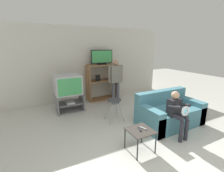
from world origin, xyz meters
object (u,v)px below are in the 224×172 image
Objects in this scene: folding_stool at (114,103)px; media_shelf at (102,82)px; snack_table at (140,133)px; couch at (169,113)px; television_main at (68,85)px; remote_control_white at (143,128)px; remote_control_black at (140,129)px; tv_stand at (70,102)px; television_flat at (102,58)px; person_seated_child at (177,110)px; person_standing_adult at (116,78)px.

media_shelf is at bearing 75.93° from folding_stool.
couch is at bearing 23.08° from snack_table.
couch is (0.70, -2.58, -0.37)m from media_shelf.
television_main is 2.73m from remote_control_white.
remote_control_black is 0.09× the size of couch.
couch is (2.03, -2.04, 0.02)m from tv_stand.
couch reaches higher than tv_stand.
television_flat reaches higher than snack_table.
remote_control_black is at bearing -177.46° from person_seated_child.
television_main reaches higher than remote_control_white.
tv_stand is 1.05× the size of television_main.
remote_control_black is at bearing -97.83° from folding_stool.
person_standing_adult is (-0.49, 1.91, 0.62)m from couch.
folding_stool reaches higher than snack_table.
person_seated_child is (1.00, 0.06, 0.22)m from snack_table.
media_shelf reaches higher than remote_control_black.
remote_control_white reaches higher than snack_table.
person_standing_adult is (0.20, -0.67, 0.25)m from media_shelf.
television_main is 0.50× the size of person_standing_adult.
media_shelf reaches higher than snack_table.
television_flat is 0.95m from person_standing_adult.
couch is at bearing -75.38° from television_flat.
person_seated_child is (-0.32, -0.50, 0.32)m from couch.
television_flat is 0.54× the size of person_standing_adult.
television_main is 5.18× the size of remote_control_black.
person_standing_adult is at bearing -72.96° from media_shelf.
television_main is at bearing 126.20° from folding_stool.
television_main is 5.18× the size of remote_control_white.
remote_control_white is 0.95m from person_seated_child.
couch is (1.33, 0.55, -0.15)m from remote_control_black.
remote_control_white is (-0.58, -3.15, -1.09)m from television_flat.
person_standing_adult reaches higher than media_shelf.
media_shelf reaches higher than couch.
media_shelf reaches higher than remote_control_white.
person_seated_child is at bearing -83.06° from media_shelf.
person_seated_child reaches higher than tv_stand.
tv_stand reaches higher than remote_control_black.
couch is (2.06, -2.03, -0.53)m from television_main.
tv_stand is 5.46× the size of remote_control_white.
media_shelf is 2.16× the size of folding_stool.
television_main is at bearing 175.67° from person_standing_adult.
media_shelf reaches higher than tv_stand.
remote_control_white is at bearing -156.39° from couch.
television_flat is at bearing 78.47° from snack_table.
remote_control_black is at bearing -74.26° from television_main.
snack_table is at bearing -101.53° from television_flat.
folding_stool is (0.91, -1.24, -0.33)m from television_main.
television_flat is (1.35, 0.57, 1.27)m from tv_stand.
television_main is 1.58m from folding_stool.
remote_control_white is (0.77, -2.59, 0.18)m from tv_stand.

